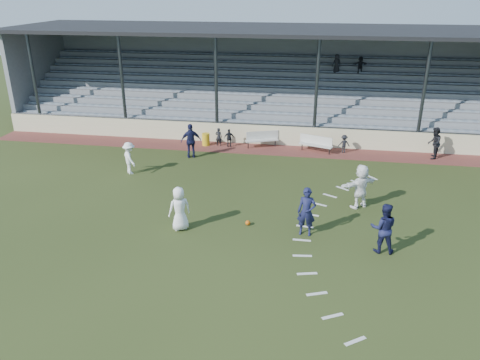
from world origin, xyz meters
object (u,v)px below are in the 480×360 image
object	(u,v)px
player_white_lead	(179,209)
official	(434,143)
player_navy_lead	(307,212)
bench_left	(262,138)
bench_right	(316,142)
football	(248,223)
trash_bin	(206,139)

from	to	relation	value
player_white_lead	official	distance (m)	15.70
player_navy_lead	official	bearing A→B (deg)	60.61
bench_left	official	xyz separation A→B (m)	(9.78, -0.46, 0.34)
bench_right	official	size ratio (longest dim) A/B	1.12
official	player_white_lead	bearing A→B (deg)	-31.91
football	bench_right	bearing A→B (deg)	75.22
player_white_lead	official	world-z (taller)	official
trash_bin	player_navy_lead	bearing A→B (deg)	-57.53
bench_right	official	xyz separation A→B (m)	(6.55, -0.08, 0.34)
trash_bin	player_white_lead	xyz separation A→B (m)	(1.46, -10.56, 0.52)
bench_left	player_navy_lead	xyz separation A→B (m)	(3.03, -10.46, 0.40)
trash_bin	official	world-z (taller)	official
football	player_white_lead	xyz separation A→B (m)	(-2.64, -0.78, 0.81)
player_white_lead	bench_left	bearing A→B (deg)	-134.51
trash_bin	bench_right	bearing A→B (deg)	-0.69
trash_bin	player_navy_lead	xyz separation A→B (m)	(6.46, -10.16, 0.59)
bench_right	trash_bin	size ratio (longest dim) A/B	2.71
bench_left	bench_right	distance (m)	3.25
bench_right	player_navy_lead	distance (m)	10.09
bench_left	player_navy_lead	world-z (taller)	player_navy_lead
football	player_navy_lead	size ratio (longest dim) A/B	0.10
bench_left	official	world-z (taller)	official
football	bench_left	bearing A→B (deg)	93.79
bench_left	trash_bin	distance (m)	3.45
official	football	bearing A→B (deg)	-26.85
bench_left	player_white_lead	size ratio (longest dim) A/B	1.10
football	official	distance (m)	13.28
player_white_lead	player_navy_lead	xyz separation A→B (m)	(5.00, 0.40, 0.08)
football	player_navy_lead	bearing A→B (deg)	-8.93
bench_left	trash_bin	xyz separation A→B (m)	(-3.43, -0.30, -0.19)
player_white_lead	official	size ratio (longest dim) A/B	1.01
bench_right	player_navy_lead	xyz separation A→B (m)	(-0.20, -10.08, 0.40)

